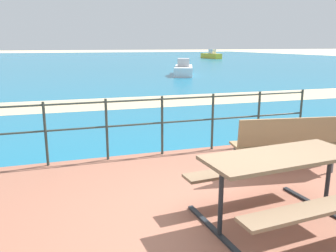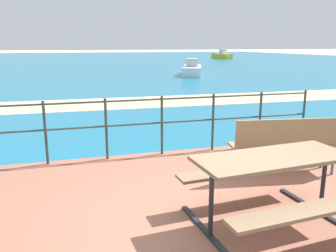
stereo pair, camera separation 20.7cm
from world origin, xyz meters
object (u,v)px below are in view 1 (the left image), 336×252
picnic_table (279,173)px  boat_near (184,69)px  park_bench (288,139)px  boat_mid (211,55)px

picnic_table → boat_near: (5.78, 18.58, -0.27)m
park_bench → boat_near: boat_near is taller
boat_near → boat_mid: 27.75m
boat_mid → picnic_table: bearing=154.1°
picnic_table → boat_near: bearing=68.0°
picnic_table → boat_near: size_ratio=0.40×
picnic_table → boat_mid: 46.99m
picnic_table → park_bench: bearing=45.6°
boat_mid → boat_near: bearing=149.5°
park_bench → boat_mid: size_ratio=0.31×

